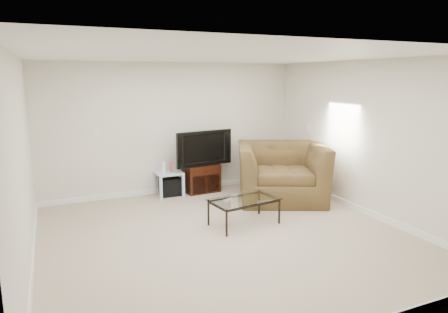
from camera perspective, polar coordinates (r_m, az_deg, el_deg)
name	(u,v)px	position (r m, az deg, el deg)	size (l,w,h in m)	color
floor	(226,236)	(5.80, 0.25, -11.30)	(5.00, 5.00, 0.00)	tan
ceiling	(226,56)	(5.36, 0.27, 14.19)	(5.00, 5.00, 0.00)	white
wall_back	(173,129)	(7.77, -7.27, 3.96)	(5.00, 0.02, 2.50)	silver
wall_left	(22,166)	(5.00, -26.93, -1.24)	(0.02, 5.00, 2.50)	silver
wall_right	(367,139)	(6.84, 19.79, 2.39)	(0.02, 5.00, 2.50)	silver
plate_back	(98,133)	(7.49, -17.58, 3.25)	(0.12, 0.02, 0.12)	white
plate_right_switch	(308,128)	(8.05, 11.92, 4.07)	(0.02, 0.09, 0.13)	white
plate_right_outlet	(315,178)	(7.99, 12.89, -2.97)	(0.02, 0.08, 0.12)	white
tv_stand	(201,178)	(7.90, -3.27, -3.06)	(0.66, 0.46, 0.55)	black
dvd_player	(202,169)	(7.82, -3.18, -1.82)	(0.37, 0.26, 0.05)	black
television	(201,147)	(7.74, -3.24, 1.30)	(1.09, 0.22, 0.68)	black
side_table	(169,183)	(7.71, -7.91, -3.83)	(0.48, 0.48, 0.46)	white
subwoofer	(170,186)	(7.75, -7.74, -4.26)	(0.36, 0.36, 0.36)	black
game_console	(163,167)	(7.58, -8.77, -1.48)	(0.05, 0.15, 0.21)	white
game_case	(171,167)	(7.63, -7.52, -1.47)	(0.05, 0.14, 0.18)	#CC4C4C
recliner	(282,163)	(7.36, 8.29, -0.88)	(1.58, 1.03, 1.38)	#4C3722
coffee_table	(244,212)	(6.17, 2.89, -7.89)	(1.04, 0.59, 0.41)	black
remote	(228,200)	(6.04, 0.58, -6.18)	(0.16, 0.05, 0.02)	#B2B2B7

